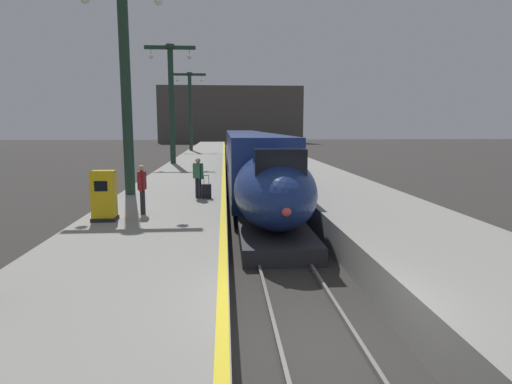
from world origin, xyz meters
The scene contains 15 objects.
ground_plane centered at (0.00, 0.00, 0.00)m, with size 260.00×260.00×0.00m, color #33302D.
platform_left centered at (-4.05, 24.75, 0.53)m, with size 4.80×110.00×1.05m, color gray.
platform_right centered at (4.05, 24.75, 0.53)m, with size 4.80×110.00×1.05m, color gray.
platform_left_safety_stripe centered at (-1.77, 24.75, 1.05)m, with size 0.20×107.80×0.01m, color yellow.
rail_main_left centered at (-0.75, 27.50, 0.06)m, with size 0.08×110.00×0.12m, color slate.
rail_main_right centered at (0.75, 27.50, 0.06)m, with size 0.08×110.00×0.12m, color slate.
highspeed_train_main centered at (0.00, 22.91, 1.93)m, with size 2.92×37.68×3.60m.
station_column_mid centered at (-5.90, 12.24, 6.55)m, with size 4.00×0.68×9.14m.
station_column_far centered at (-5.90, 28.64, 6.68)m, with size 4.00×0.68×9.39m.
station_column_distant centered at (-5.90, 48.10, 6.78)m, with size 4.00×0.68×9.57m.
passenger_near_edge centered at (-2.82, 10.98, 2.04)m, with size 0.46×0.41×1.69m.
passenger_mid_platform centered at (-4.53, 7.76, 2.04)m, with size 0.24×0.57×1.69m.
rolling_suitcase centered at (-2.48, 10.89, 1.35)m, with size 0.40×0.22×0.98m.
ticket_machine_yellow centered at (-5.55, 6.76, 1.79)m, with size 0.76×0.62×1.60m.
terminus_back_wall centered at (0.00, 102.00, 7.00)m, with size 36.00×2.00×14.00m, color #4C4742.
Camera 1 is at (-1.71, -7.12, 4.03)m, focal length 30.38 mm.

